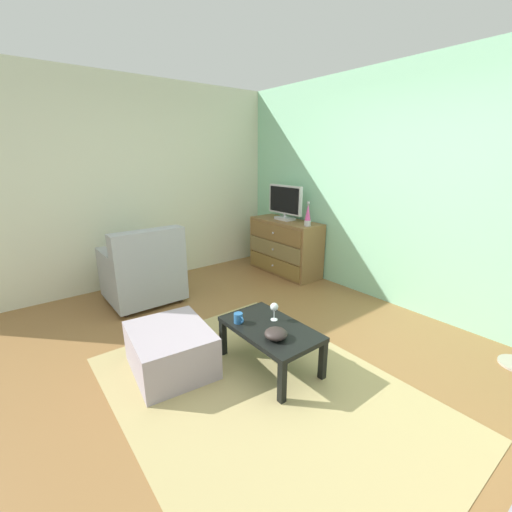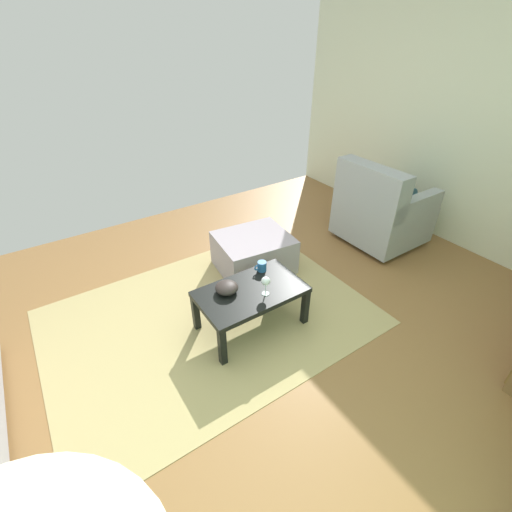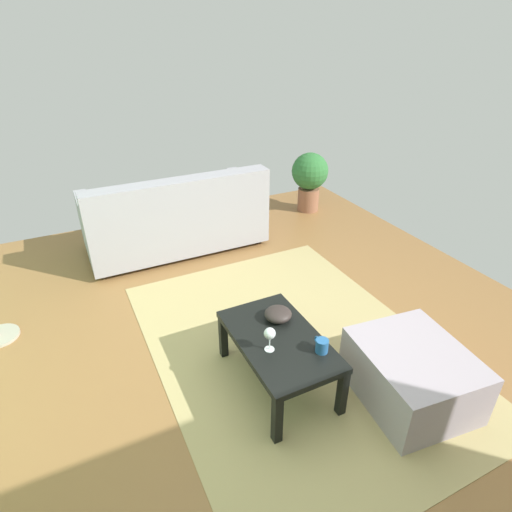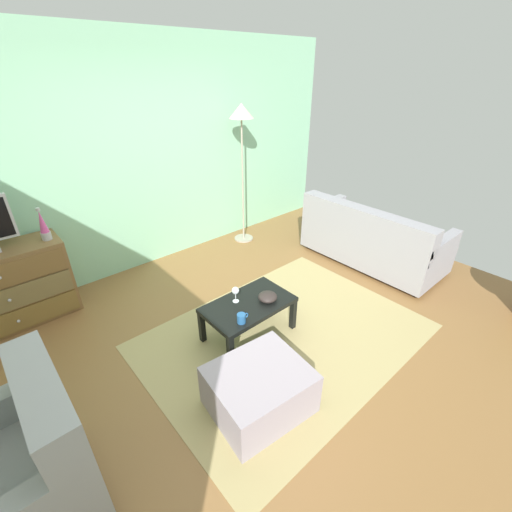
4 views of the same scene
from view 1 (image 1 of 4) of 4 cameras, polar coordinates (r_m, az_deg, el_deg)
ground_plane at (r=2.93m, az=1.97°, el=-19.53°), size 5.96×4.65×0.05m
wall_accent_rear at (r=4.05m, az=25.74°, el=9.97°), size 5.96×0.12×2.68m
wall_plain_left at (r=4.80m, az=-19.87°, el=11.48°), size 0.12×4.65×2.68m
area_rug at (r=2.69m, az=1.41°, el=-22.60°), size 2.60×1.90×0.01m
dresser at (r=4.99m, az=5.01°, el=1.61°), size 1.15×0.49×0.80m
tv at (r=4.90m, az=5.04°, el=9.28°), size 0.65×0.18×0.50m
lava_lamp at (r=4.51m, az=8.93°, el=6.95°), size 0.09×0.09×0.33m
coffee_table at (r=2.81m, az=2.48°, el=-12.98°), size 0.84×0.50×0.37m
wine_glass at (r=2.83m, az=3.18°, el=-8.86°), size 0.07×0.07×0.16m
mug at (r=2.82m, az=-3.04°, el=-10.65°), size 0.11×0.08×0.08m
bowl_decorative at (r=2.61m, az=3.46°, el=-13.24°), size 0.18×0.18×0.08m
armchair at (r=4.19m, az=-18.87°, el=-2.65°), size 0.80×0.81×0.93m
ottoman at (r=2.92m, az=-14.48°, el=-15.37°), size 0.76×0.67×0.36m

